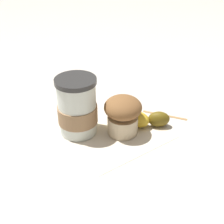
# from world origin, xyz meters

# --- Properties ---
(ground_plane) EXTENTS (3.00, 3.00, 0.00)m
(ground_plane) POSITION_xyz_m (0.00, 0.00, 0.00)
(ground_plane) COLOR beige
(paper_napkin) EXTENTS (0.26, 0.26, 0.00)m
(paper_napkin) POSITION_xyz_m (0.00, 0.00, 0.00)
(paper_napkin) COLOR beige
(paper_napkin) RESTS_ON ground_plane
(coffee_cup) EXTENTS (0.09, 0.09, 0.13)m
(coffee_cup) POSITION_xyz_m (-0.05, 0.05, 0.06)
(coffee_cup) COLOR silver
(coffee_cup) RESTS_ON paper_napkin
(muffin) EXTENTS (0.08, 0.08, 0.09)m
(muffin) POSITION_xyz_m (0.01, -0.02, 0.05)
(muffin) COLOR beige
(muffin) RESTS_ON paper_napkin
(banana) EXTENTS (0.09, 0.14, 0.04)m
(banana) POSITION_xyz_m (0.06, -0.03, 0.02)
(banana) COLOR gold
(banana) RESTS_ON paper_napkin
(wooden_stirrer) EXTENTS (0.04, 0.11, 0.00)m
(wooden_stirrer) POSITION_xyz_m (0.13, -0.06, 0.00)
(wooden_stirrer) COLOR #9E7547
(wooden_stirrer) RESTS_ON ground_plane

